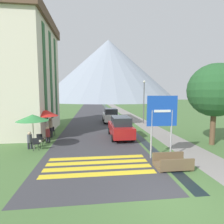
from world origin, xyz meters
The scene contains 21 objects.
ground_plane centered at (0.00, 20.00, 0.00)m, with size 160.00×160.00×0.00m, color #476B38.
road centered at (-2.50, 30.00, 0.00)m, with size 6.40×60.00×0.01m.
footpath centered at (3.60, 30.00, 0.00)m, with size 2.20×60.00×0.01m.
drainage_channel centered at (1.20, 30.00, 0.00)m, with size 0.60×60.00×0.00m.
crosswalk_marking centered at (-2.50, 3.24, 0.01)m, with size 5.44×2.54×0.01m.
mountain_distant centered at (6.31, 90.78, 16.25)m, with size 72.08×72.08×32.49m.
hotel_building centered at (-9.39, 12.00, 5.85)m, with size 5.94×8.50×10.83m.
road_sign centered at (1.18, 3.91, 2.39)m, with size 1.78×0.11×3.61m.
footbridge centered at (1.20, 2.47, 0.23)m, with size 1.70×1.10×0.65m.
parked_car_near centered at (-0.40, 8.80, 0.91)m, with size 1.79×4.21×1.82m.
parked_car_far centered at (-0.40, 16.87, 0.91)m, with size 1.93×3.91×1.82m.
cafe_chair_far_left centered at (-6.30, 10.07, 0.51)m, with size 0.40×0.40×0.85m.
cafe_chair_nearest centered at (-6.45, 6.11, 0.51)m, with size 0.40×0.40×0.85m.
cafe_chair_near_left centered at (-6.55, 7.30, 0.51)m, with size 0.40×0.40×0.85m.
cafe_umbrella_front_green centered at (-6.70, 6.39, 2.14)m, with size 2.06×2.06×2.36m.
cafe_umbrella_middle_red centered at (-6.48, 8.91, 2.18)m, with size 1.92×1.92×2.44m.
person_seated_far centered at (-6.98, 6.48, 0.66)m, with size 0.32×0.32×1.19m.
person_seated_near centered at (-6.14, 7.92, 0.69)m, with size 0.32×0.32×1.25m.
person_standing_terrace centered at (-6.29, 9.50, 0.97)m, with size 0.32×0.32×1.67m.
streetlamp centered at (3.66, 15.60, 3.15)m, with size 0.28×0.28×5.34m.
tree_by_path centered at (5.95, 6.02, 3.96)m, with size 3.77×3.77×5.87m.
Camera 1 is at (-2.78, -5.57, 3.73)m, focal length 28.00 mm.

